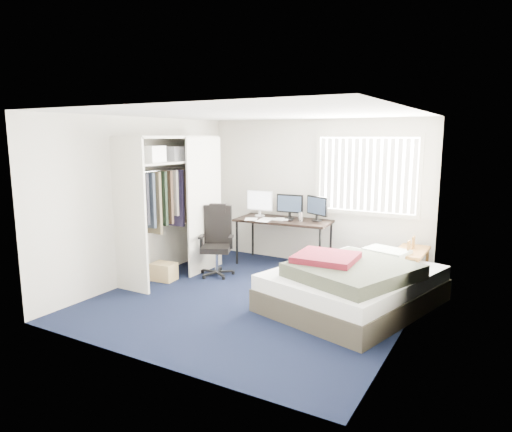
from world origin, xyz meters
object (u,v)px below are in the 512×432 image
at_px(desk, 285,218).
at_px(bed, 353,284).
at_px(nightstand, 411,255).
at_px(office_chair, 217,248).

xyz_separation_m(desk, bed, (1.67, -1.37, -0.52)).
relative_size(desk, nightstand, 2.00).
bearing_deg(bed, desk, 140.63).
xyz_separation_m(nightstand, bed, (-0.50, -1.15, -0.20)).
relative_size(desk, office_chair, 1.47).
height_order(office_chair, bed, office_chair).
bearing_deg(bed, office_chair, 172.46).
xyz_separation_m(office_chair, bed, (2.36, -0.31, -0.13)).
distance_m(desk, bed, 2.23).
height_order(desk, bed, desk).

